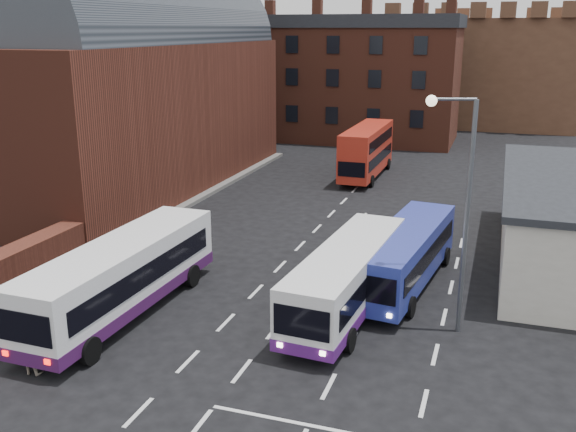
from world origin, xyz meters
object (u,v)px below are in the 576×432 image
(bus_blue, at_px, (406,253))
(bus_red_double, at_px, (367,151))
(pedestrian_beige, at_px, (30,352))
(bus_white_inbound, at_px, (347,275))
(pedestrian_red, at_px, (8,335))
(bus_white_outbound, at_px, (122,273))
(street_lamp, at_px, (460,195))

(bus_blue, height_order, bus_red_double, bus_red_double)
(bus_blue, height_order, pedestrian_beige, bus_blue)
(bus_white_inbound, relative_size, pedestrian_beige, 6.54)
(pedestrian_red, xyz_separation_m, pedestrian_beige, (1.61, -0.82, 0.05))
(bus_white_outbound, distance_m, street_lamp, 13.24)
(street_lamp, distance_m, pedestrian_red, 16.59)
(bus_red_double, bearing_deg, bus_blue, 106.93)
(bus_white_outbound, xyz_separation_m, bus_white_inbound, (8.39, 3.00, -0.15))
(bus_blue, height_order, pedestrian_red, bus_blue)
(bus_blue, bearing_deg, street_lamp, 127.33)
(pedestrian_red, bearing_deg, bus_red_double, -115.87)
(street_lamp, bearing_deg, pedestrian_red, -155.11)
(bus_white_inbound, height_order, pedestrian_beige, bus_white_inbound)
(pedestrian_red, bearing_deg, bus_white_inbound, -160.25)
(bus_red_double, relative_size, pedestrian_beige, 6.28)
(bus_white_inbound, relative_size, pedestrian_red, 7.02)
(pedestrian_red, height_order, pedestrian_beige, pedestrian_beige)
(bus_white_outbound, bearing_deg, pedestrian_red, -113.85)
(bus_white_outbound, xyz_separation_m, pedestrian_beige, (-0.35, -4.99, -0.98))
(street_lamp, bearing_deg, bus_blue, 120.47)
(pedestrian_red, bearing_deg, pedestrian_beige, 138.17)
(bus_blue, relative_size, bus_red_double, 1.02)
(bus_red_double, bearing_deg, street_lamp, 109.36)
(bus_white_outbound, height_order, bus_blue, bus_white_outbound)
(bus_blue, distance_m, bus_red_double, 21.59)
(pedestrian_beige, bearing_deg, pedestrian_red, -30.41)
(bus_white_inbound, xyz_separation_m, bus_red_double, (-4.30, 24.17, 0.45))
(bus_blue, xyz_separation_m, bus_red_double, (-6.10, 20.71, 0.50))
(bus_white_outbound, bearing_deg, street_lamp, 12.89)
(bus_white_inbound, bearing_deg, bus_blue, -113.30)
(bus_blue, height_order, street_lamp, street_lamp)
(bus_blue, xyz_separation_m, pedestrian_red, (-12.16, -10.63, -0.83))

